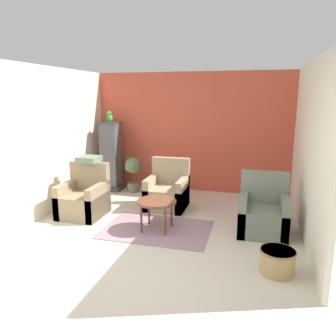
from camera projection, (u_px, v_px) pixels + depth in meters
The scene contains 14 objects.
ground_plane at pixel (126, 276), 3.84m from camera, with size 20.00×20.00×0.00m, color beige.
wall_back_accent at pixel (191, 133), 7.14m from camera, with size 4.36×0.06×2.57m.
wall_left at pixel (53, 140), 5.89m from camera, with size 0.06×3.76×2.57m.
wall_right at pixel (310, 151), 4.78m from camera, with size 0.06×3.76×2.57m.
area_rug at pixel (157, 229), 5.17m from camera, with size 1.66×1.16×0.01m.
coffee_table at pixel (157, 204), 5.08m from camera, with size 0.61×0.61×0.48m.
armchair_left at pixel (84, 199), 5.75m from camera, with size 0.73×0.74×0.91m.
armchair_right at pixel (263, 214), 5.03m from camera, with size 0.73×0.74×0.91m.
armchair_middle at pixel (167, 192), 6.16m from camera, with size 0.73×0.74×0.91m.
birdcage at pixel (111, 158), 7.27m from camera, with size 0.49×0.49×1.51m.
parrot at pixel (110, 117), 7.08m from camera, with size 0.11×0.21×0.25m.
potted_plant at pixel (133, 170), 7.14m from camera, with size 0.38×0.35×0.77m.
wicker_basket at pixel (277, 261), 3.88m from camera, with size 0.42×0.42×0.30m.
throw_pillow at pixel (89, 159), 5.85m from camera, with size 0.36×0.36×0.10m.
Camera 1 is at (1.40, -3.22, 2.07)m, focal length 35.00 mm.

